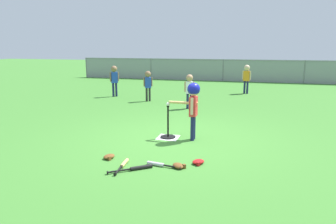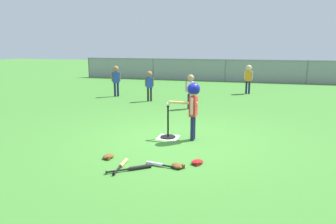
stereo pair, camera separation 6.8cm
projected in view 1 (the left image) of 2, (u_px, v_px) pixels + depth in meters
name	position (u px, v px, depth m)	size (l,w,h in m)	color
ground_plane	(178.00, 140.00, 6.44)	(60.00, 60.00, 0.00)	#3D7A2D
home_plate	(168.00, 137.00, 6.58)	(0.44, 0.44, 0.01)	white
batting_tee	(168.00, 133.00, 6.56)	(0.32, 0.32, 0.68)	black
baseball_on_tee	(168.00, 104.00, 6.43)	(0.07, 0.07, 0.07)	white
batter_child	(193.00, 100.00, 6.26)	(0.64, 0.34, 1.18)	#191E4C
fielder_near_right	(189.00, 87.00, 9.40)	(0.31, 0.21, 1.04)	#191E4C
fielder_deep_left	(114.00, 77.00, 11.60)	(0.29, 0.24, 1.15)	#191E4C
fielder_deep_center	(148.00, 82.00, 10.64)	(0.29, 0.21, 1.04)	#262626
fielder_deep_right	(247.00, 75.00, 12.28)	(0.33, 0.22, 1.13)	#191E4C
spare_bat_silver	(159.00, 164.00, 5.03)	(0.58, 0.14, 0.06)	silver
spare_bat_wood	(123.00, 164.00, 5.03)	(0.10, 0.61, 0.06)	#DBB266
spare_bat_black	(137.00, 168.00, 4.88)	(0.61, 0.48, 0.06)	black
glove_by_plate	(109.00, 157.00, 5.37)	(0.22, 0.26, 0.07)	brown
glove_near_bats	(198.00, 162.00, 5.13)	(0.26, 0.27, 0.07)	#B21919
glove_tossed_aside	(179.00, 166.00, 4.96)	(0.27, 0.27, 0.07)	brown
outfield_fence	(223.00, 69.00, 16.50)	(16.06, 0.06, 1.15)	slate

